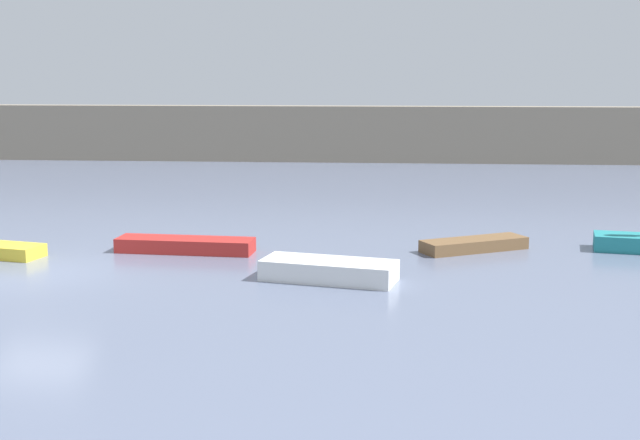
# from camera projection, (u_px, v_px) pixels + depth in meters

# --- Properties ---
(ground_plane) EXTENTS (120.00, 120.00, 0.00)m
(ground_plane) POSITION_uv_depth(u_px,v_px,m) (37.00, 274.00, 22.06)
(ground_plane) COLOR slate
(embankment_wall) EXTENTS (80.00, 1.20, 3.14)m
(embankment_wall) POSITION_uv_depth(u_px,v_px,m) (231.00, 133.00, 48.98)
(embankment_wall) COLOR gray
(embankment_wall) RESTS_ON ground_plane
(rowboat_red) EXTENTS (4.01, 1.25, 0.41)m
(rowboat_red) POSITION_uv_depth(u_px,v_px,m) (185.00, 245.00, 24.68)
(rowboat_red) COLOR red
(rowboat_red) RESTS_ON ground_plane
(rowboat_white) EXTENTS (3.53, 1.97, 0.51)m
(rowboat_white) POSITION_uv_depth(u_px,v_px,m) (329.00, 270.00, 21.35)
(rowboat_white) COLOR white
(rowboat_white) RESTS_ON ground_plane
(rowboat_brown) EXTENTS (3.25, 2.30, 0.35)m
(rowboat_brown) POSITION_uv_depth(u_px,v_px,m) (474.00, 245.00, 24.89)
(rowboat_brown) COLOR brown
(rowboat_brown) RESTS_ON ground_plane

